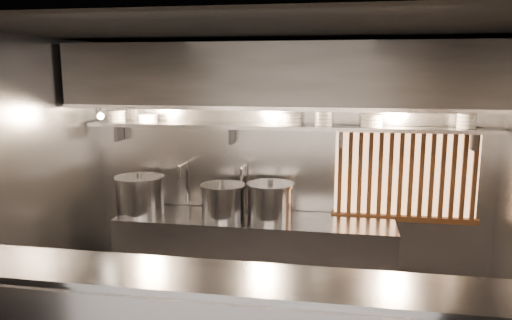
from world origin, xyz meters
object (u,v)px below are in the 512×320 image
(stock_pot_left, at_px, (140,194))
(stock_pot_mid, at_px, (223,201))
(stock_pot_right, at_px, (270,201))
(pendant_bulb, at_px, (274,120))
(heat_lamp, at_px, (99,111))

(stock_pot_left, distance_m, stock_pot_mid, 0.96)
(stock_pot_mid, xyz_separation_m, stock_pot_right, (0.51, 0.03, 0.01))
(pendant_bulb, distance_m, stock_pot_left, 1.73)
(pendant_bulb, distance_m, stock_pot_mid, 1.03)
(heat_lamp, xyz_separation_m, stock_pot_mid, (1.26, 0.27, -0.98))
(pendant_bulb, relative_size, stock_pot_right, 0.29)
(heat_lamp, relative_size, pendant_bulb, 1.87)
(stock_pot_left, bearing_deg, stock_pot_mid, -0.24)
(stock_pot_left, bearing_deg, heat_lamp, -138.03)
(stock_pot_right, bearing_deg, pendant_bulb, 63.14)
(heat_lamp, bearing_deg, stock_pot_right, 9.48)
(stock_pot_left, height_order, stock_pot_mid, stock_pot_left)
(stock_pot_mid, bearing_deg, heat_lamp, -168.09)
(heat_lamp, xyz_separation_m, stock_pot_left, (0.30, 0.27, -0.96))
(heat_lamp, relative_size, stock_pot_left, 0.51)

